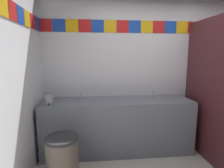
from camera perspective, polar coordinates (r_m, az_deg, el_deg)
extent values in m
cube|color=silver|center=(3.41, 13.71, 5.06)|extent=(4.02, 0.08, 2.76)
cube|color=red|center=(3.29, -20.15, 16.92)|extent=(0.21, 0.01, 0.21)
cube|color=#1947B7|center=(3.24, -16.36, 17.21)|extent=(0.21, 0.01, 0.21)
cube|color=yellow|center=(3.21, -12.47, 17.44)|extent=(0.21, 0.01, 0.21)
cube|color=red|center=(3.20, -8.52, 17.59)|extent=(0.21, 0.01, 0.21)
cube|color=#1947B7|center=(3.20, -4.55, 17.66)|extent=(0.21, 0.01, 0.21)
cube|color=yellow|center=(3.21, -0.58, 17.66)|extent=(0.21, 0.01, 0.21)
cube|color=red|center=(3.23, 3.33, 17.58)|extent=(0.21, 0.01, 0.21)
cube|color=#1947B7|center=(3.27, 7.16, 17.42)|extent=(0.21, 0.01, 0.21)
cube|color=yellow|center=(3.33, 10.88, 17.20)|extent=(0.21, 0.01, 0.21)
cube|color=red|center=(3.39, 14.45, 16.92)|extent=(0.21, 0.01, 0.21)
cube|color=#1947B7|center=(3.47, 17.87, 16.59)|extent=(0.21, 0.01, 0.21)
cube|color=yellow|center=(3.56, 21.12, 16.23)|extent=(0.21, 0.01, 0.21)
cube|color=red|center=(3.65, 24.20, 15.84)|extent=(0.21, 0.01, 0.21)
cube|color=#1947B7|center=(3.76, 27.09, 15.44)|extent=(0.21, 0.01, 0.21)
cube|color=yellow|center=(3.88, 29.81, 15.02)|extent=(0.21, 0.01, 0.21)
cube|color=yellow|center=(2.19, -31.05, 20.36)|extent=(0.01, 0.21, 0.21)
cube|color=red|center=(2.39, -28.70, 19.50)|extent=(0.01, 0.21, 0.21)
cube|color=#1947B7|center=(2.59, -26.74, 18.74)|extent=(0.01, 0.21, 0.21)
cube|color=yellow|center=(2.79, -25.08, 18.08)|extent=(0.01, 0.21, 0.21)
cube|color=red|center=(3.00, -23.65, 17.50)|extent=(0.01, 0.21, 0.21)
cube|color=#1947B7|center=(3.21, -22.42, 16.98)|extent=(0.01, 0.21, 0.21)
cube|color=slate|center=(3.12, 1.78, -12.88)|extent=(2.42, 0.61, 0.88)
cube|color=slate|center=(3.27, 1.13, -4.49)|extent=(2.42, 0.03, 0.08)
cylinder|color=silver|center=(2.95, -9.90, -6.46)|extent=(0.34, 0.34, 0.10)
cylinder|color=silver|center=(3.10, 13.07, -5.77)|extent=(0.34, 0.34, 0.10)
cylinder|color=silver|center=(3.06, -9.76, -4.31)|extent=(0.04, 0.04, 0.05)
cylinder|color=silver|center=(3.00, -9.86, -3.24)|extent=(0.02, 0.06, 0.09)
cylinder|color=silver|center=(3.21, 12.32, -3.76)|extent=(0.04, 0.04, 0.05)
cylinder|color=silver|center=(3.15, 12.64, -2.72)|extent=(0.02, 0.06, 0.09)
cube|color=gray|center=(2.83, -19.08, -4.67)|extent=(0.09, 0.07, 0.16)
cylinder|color=black|center=(2.80, -19.22, -6.08)|extent=(0.02, 0.02, 0.03)
cube|color=#471E23|center=(3.09, 28.17, -1.86)|extent=(0.04, 1.32, 2.15)
cylinder|color=brown|center=(2.54, -15.22, -22.44)|extent=(0.40, 0.40, 0.58)
cylinder|color=#262628|center=(2.40, -15.54, -16.15)|extent=(0.40, 0.40, 0.04)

